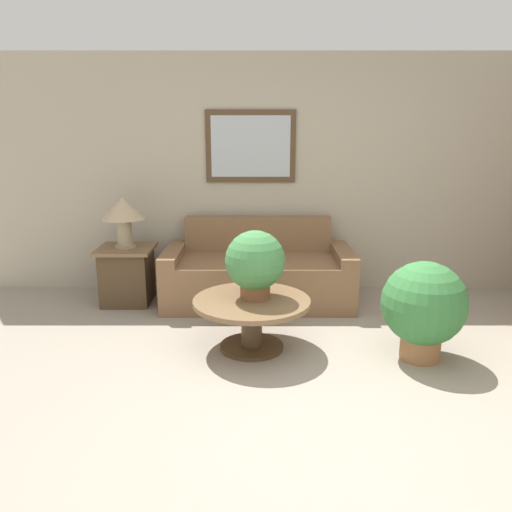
# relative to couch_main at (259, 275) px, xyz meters

# --- Properties ---
(ground_plane) EXTENTS (20.00, 20.00, 0.00)m
(ground_plane) POSITION_rel_couch_main_xyz_m (0.55, -2.23, -0.30)
(ground_plane) COLOR gray
(wall_back) EXTENTS (7.50, 0.09, 2.60)m
(wall_back) POSITION_rel_couch_main_xyz_m (0.54, 0.50, 1.01)
(wall_back) COLOR #B2A893
(wall_back) RESTS_ON ground_plane
(couch_main) EXTENTS (1.96, 0.90, 0.87)m
(couch_main) POSITION_rel_couch_main_xyz_m (0.00, 0.00, 0.00)
(couch_main) COLOR brown
(couch_main) RESTS_ON ground_plane
(coffee_table) EXTENTS (0.98, 0.98, 0.44)m
(coffee_table) POSITION_rel_couch_main_xyz_m (-0.06, -1.18, 0.02)
(coffee_table) COLOR #4C3823
(coffee_table) RESTS_ON ground_plane
(side_table) EXTENTS (0.58, 0.58, 0.60)m
(side_table) POSITION_rel_couch_main_xyz_m (-1.39, -0.01, 0.01)
(side_table) COLOR #4C3823
(side_table) RESTS_ON ground_plane
(table_lamp) EXTENTS (0.44, 0.44, 0.53)m
(table_lamp) POSITION_rel_couch_main_xyz_m (-1.39, -0.01, 0.68)
(table_lamp) COLOR tan
(table_lamp) RESTS_ON side_table
(potted_plant_on_table) EXTENTS (0.49, 0.49, 0.57)m
(potted_plant_on_table) POSITION_rel_couch_main_xyz_m (-0.03, -1.14, 0.45)
(potted_plant_on_table) COLOR brown
(potted_plant_on_table) RESTS_ON coffee_table
(potted_plant_floor) EXTENTS (0.67, 0.67, 0.81)m
(potted_plant_floor) POSITION_rel_couch_main_xyz_m (1.30, -1.37, 0.15)
(potted_plant_floor) COLOR #9E6B42
(potted_plant_floor) RESTS_ON ground_plane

